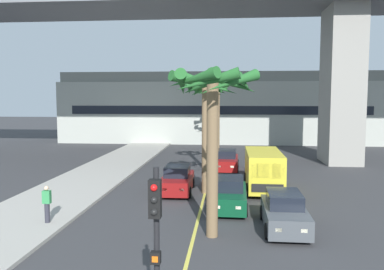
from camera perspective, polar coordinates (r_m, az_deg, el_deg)
The scene contains 15 objects.
sidewalk_left at distance 19.96m, azimuth -23.38°, elevation -11.04°, with size 4.80×80.00×0.15m, color #ADA89E.
lane_stripe_center at distance 25.39m, azimuth 2.14°, elevation -7.27°, with size 0.14×56.00×0.01m, color #DBCC4C.
bridge_overpass at distance 35.79m, azimuth 5.01°, elevation 18.47°, with size 69.57×8.00×17.29m.
pier_building_backdrop at distance 50.65m, azimuth 3.84°, elevation 3.90°, with size 39.14×8.04×8.65m.
car_queue_front at distance 17.61m, azimuth 13.09°, elevation -10.74°, with size 1.85×4.11×1.56m.
car_queue_second at distance 23.57m, azimuth -2.12°, elevation -6.48°, with size 1.89×4.13×1.56m.
car_queue_third at distance 30.73m, azimuth 4.98°, elevation -3.71°, with size 1.92×4.14×1.56m.
car_queue_fourth at distance 20.26m, azimuth 5.33°, elevation -8.48°, with size 1.91×4.14×1.56m.
delivery_van at distance 24.27m, azimuth 10.22°, elevation -4.86°, with size 2.16×5.25×2.36m.
traffic_light_median_near at distance 8.22m, azimuth -5.18°, elevation -14.96°, with size 0.24×0.37×4.20m.
palm_tree_near_median at distance 39.50m, azimuth 3.79°, elevation 6.14°, with size 2.78×2.78×7.36m.
palm_tree_mid_median at distance 29.50m, azimuth 2.34°, elevation 5.34°, with size 2.89×2.93×6.67m.
palm_tree_far_median at distance 15.56m, azimuth 2.92°, elevation 4.68°, with size 3.69×3.72×6.75m.
palm_tree_farthest_median at distance 22.92m, azimuth 1.94°, elevation 4.44°, with size 2.81×2.87×6.70m.
pedestrian_near_crosswalk at distance 18.58m, azimuth -20.09°, elevation -9.20°, with size 0.34×0.22×1.62m.
Camera 1 is at (1.39, -0.74, 5.57)m, focal length 37.19 mm.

